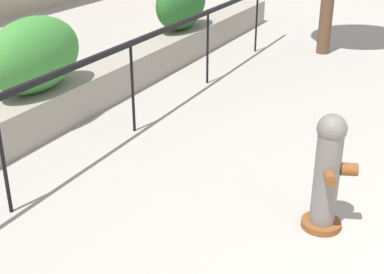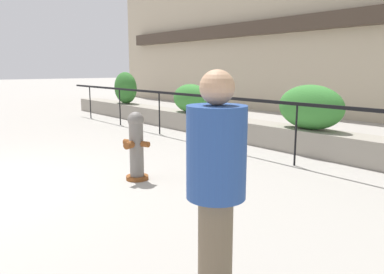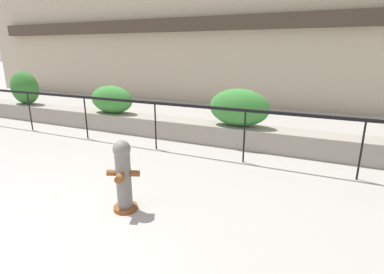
{
  "view_description": "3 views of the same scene",
  "coord_description": "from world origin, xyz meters",
  "views": [
    {
      "loc": [
        -3.06,
        1.45,
        2.69
      ],
      "look_at": [
        1.15,
        3.58,
        0.57
      ],
      "focal_mm": 50.0,
      "sensor_mm": 36.0,
      "label": 1
    },
    {
      "loc": [
        6.04,
        -0.73,
        1.73
      ],
      "look_at": [
        0.44,
        3.89,
        0.4
      ],
      "focal_mm": 35.0,
      "sensor_mm": 36.0,
      "label": 2
    },
    {
      "loc": [
        3.63,
        -0.98,
        2.29
      ],
      "look_at": [
        1.59,
        3.49,
        0.86
      ],
      "focal_mm": 28.0,
      "sensor_mm": 36.0,
      "label": 3
    }
  ],
  "objects": [
    {
      "name": "hedge_bush_2",
      "position": [
        1.7,
        6.0,
        0.96
      ],
      "size": [
        1.48,
        0.7,
        0.91
      ],
      "primitive_type": "ellipsoid",
      "color": "#387F33",
      "rests_on": "planter_wall_low"
    },
    {
      "name": "planter_wall_low",
      "position": [
        0.0,
        6.0,
        0.25
      ],
      "size": [
        18.0,
        0.7,
        0.5
      ],
      "primitive_type": "cube",
      "color": "gray",
      "rests_on": "ground"
    },
    {
      "name": "fence_railing_segment",
      "position": [
        -0.0,
        4.9,
        1.02
      ],
      "size": [
        15.0,
        0.05,
        1.15
      ],
      "color": "black",
      "rests_on": "ground"
    },
    {
      "name": "hedge_bush_1",
      "position": [
        -2.15,
        6.0,
        0.9
      ],
      "size": [
        1.4,
        0.67,
        0.81
      ],
      "primitive_type": "ellipsoid",
      "color": "#387F33",
      "rests_on": "planter_wall_low"
    },
    {
      "name": "pedestrian",
      "position": [
        4.29,
        0.92,
        0.99
      ],
      "size": [
        0.57,
        0.57,
        1.73
      ],
      "color": "brown",
      "rests_on": "ground"
    },
    {
      "name": "fire_hydrant",
      "position": [
        1.07,
        2.24,
        0.55
      ],
      "size": [
        0.47,
        0.48,
        1.08
      ],
      "color": "brown",
      "rests_on": "ground"
    },
    {
      "name": "hedge_bush_0",
      "position": [
        -5.85,
        6.0,
        1.06
      ],
      "size": [
        1.22,
        0.59,
        1.12
      ],
      "primitive_type": "ellipsoid",
      "color": "#2D6B28",
      "rests_on": "planter_wall_low"
    }
  ]
}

